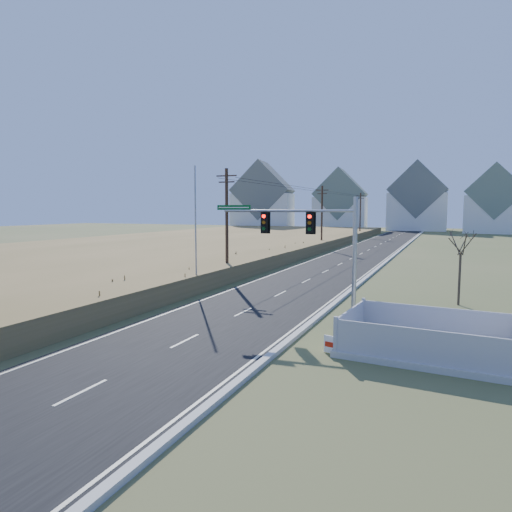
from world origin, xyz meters
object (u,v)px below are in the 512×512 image
Objects in this scene: flagpole at (196,243)px; traffic_signal_mast at (320,242)px; fence_enclosure at (427,347)px; bare_tree at (461,241)px; open_sign at (330,344)px.

traffic_signal_mast is at bearing -19.38° from flagpole.
traffic_signal_mast is at bearing 145.81° from fence_enclosure.
flagpole is at bearing -170.85° from bare_tree.
flagpole is at bearing 155.46° from open_sign.
fence_enclosure is 11.20m from bare_tree.
flagpole is (-9.52, 3.35, -0.54)m from traffic_signal_mast.
fence_enclosure is 1.45× the size of bare_tree.
fence_enclosure is 17.40m from flagpole.
flagpole is (-15.18, 7.91, 3.14)m from fence_enclosure.
traffic_signal_mast is 10.11m from flagpole.
bare_tree reaches higher than open_sign.
flagpole reaches higher than traffic_signal_mast.
fence_enclosure is at bearing -27.52° from flagpole.
fence_enclosure is at bearing -42.72° from traffic_signal_mast.
open_sign is (2.11, -6.04, -3.61)m from traffic_signal_mast.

